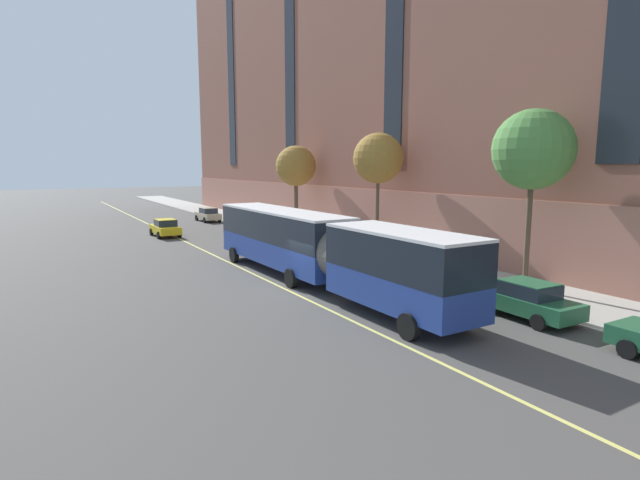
{
  "coord_description": "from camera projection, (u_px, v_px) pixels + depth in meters",
  "views": [
    {
      "loc": [
        -11.87,
        -21.35,
        6.23
      ],
      "look_at": [
        3.11,
        4.23,
        1.8
      ],
      "focal_mm": 28.0,
      "sensor_mm": 36.0,
      "label": 1
    }
  ],
  "objects": [
    {
      "name": "street_tree_mid_block",
      "position": [
        533.0,
        150.0,
        23.98
      ],
      "size": [
        3.87,
        3.87,
        8.79
      ],
      "color": "brown",
      "rests_on": "sidewalk"
    },
    {
      "name": "parked_car_green_3",
      "position": [
        525.0,
        299.0,
        20.52
      ],
      "size": [
        2.07,
        4.68,
        1.56
      ],
      "color": "#23603D",
      "rests_on": "ground"
    },
    {
      "name": "taxi_cab",
      "position": [
        165.0,
        228.0,
        44.12
      ],
      "size": [
        2.09,
        4.25,
        1.56
      ],
      "color": "yellow",
      "rests_on": "ground"
    },
    {
      "name": "city_bus",
      "position": [
        317.0,
        246.0,
        25.69
      ],
      "size": [
        3.09,
        20.67,
        3.69
      ],
      "color": "navy",
      "rests_on": "ground"
    },
    {
      "name": "ground_plane",
      "position": [
        309.0,
        291.0,
        25.08
      ],
      "size": [
        260.0,
        260.0,
        0.0
      ],
      "primitive_type": "plane",
      "color": "#4C4947"
    },
    {
      "name": "sidewalk",
      "position": [
        410.0,
        262.0,
        32.2
      ],
      "size": [
        5.07,
        160.0,
        0.15
      ],
      "primitive_type": "cube",
      "color": "#ADA89E",
      "rests_on": "ground"
    },
    {
      "name": "street_tree_far_downtown",
      "position": [
        296.0,
        166.0,
        45.13
      ],
      "size": [
        3.65,
        3.65,
        7.88
      ],
      "color": "brown",
      "rests_on": "sidewalk"
    },
    {
      "name": "street_tree_far_uptown",
      "position": [
        378.0,
        159.0,
        34.53
      ],
      "size": [
        3.49,
        3.49,
        8.33
      ],
      "color": "brown",
      "rests_on": "sidewalk"
    },
    {
      "name": "parked_car_darkgray_0",
      "position": [
        381.0,
        262.0,
        28.58
      ],
      "size": [
        1.98,
        4.63,
        1.56
      ],
      "color": "#4C4C51",
      "rests_on": "ground"
    },
    {
      "name": "lane_centerline",
      "position": [
        268.0,
        281.0,
        27.19
      ],
      "size": [
        0.16,
        140.0,
        0.01
      ],
      "primitive_type": "cube",
      "color": "#E0D66B",
      "rests_on": "ground"
    },
    {
      "name": "fire_hydrant",
      "position": [
        248.0,
        223.0,
        50.34
      ],
      "size": [
        0.42,
        0.24,
        0.72
      ],
      "color": "red",
      "rests_on": "sidewalk"
    },
    {
      "name": "parked_car_champagne_5",
      "position": [
        208.0,
        215.0,
        56.09
      ],
      "size": [
        2.01,
        4.43,
        1.56
      ],
      "color": "#BCAD89",
      "rests_on": "ground"
    },
    {
      "name": "parked_car_red_4",
      "position": [
        296.0,
        238.0,
        37.98
      ],
      "size": [
        2.1,
        4.49,
        1.56
      ],
      "color": "#B21E19",
      "rests_on": "ground"
    },
    {
      "name": "parked_car_green_2",
      "position": [
        246.0,
        225.0,
        46.14
      ],
      "size": [
        2.05,
        4.46,
        1.56
      ],
      "color": "#23603D",
      "rests_on": "ground"
    }
  ]
}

